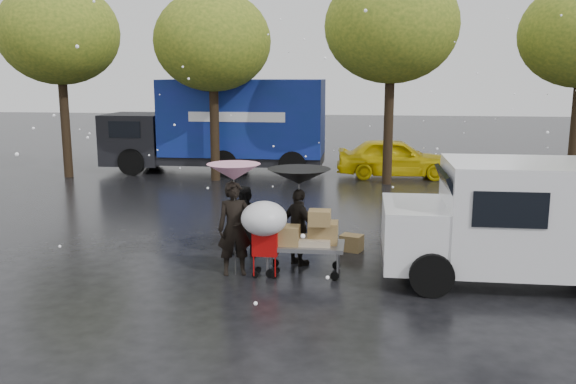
# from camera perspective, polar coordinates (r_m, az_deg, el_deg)

# --- Properties ---
(ground) EXTENTS (90.00, 90.00, 0.00)m
(ground) POSITION_cam_1_polar(r_m,az_deg,el_deg) (11.56, -1.72, -7.77)
(ground) COLOR black
(ground) RESTS_ON ground
(person_pink) EXTENTS (0.75, 0.60, 1.77)m
(person_pink) POSITION_cam_1_polar(r_m,az_deg,el_deg) (11.40, -5.01, -3.42)
(person_pink) COLOR black
(person_pink) RESTS_ON ground
(person_middle) EXTENTS (0.83, 0.71, 1.48)m
(person_middle) POSITION_cam_1_polar(r_m,az_deg,el_deg) (12.49, -3.94, -2.83)
(person_middle) COLOR black
(person_middle) RESTS_ON ground
(person_black) EXTENTS (0.90, 0.89, 1.53)m
(person_black) POSITION_cam_1_polar(r_m,az_deg,el_deg) (11.95, 1.02, -3.32)
(person_black) COLOR black
(person_black) RESTS_ON ground
(umbrella_pink) EXTENTS (0.99, 0.99, 2.10)m
(umbrella_pink) POSITION_cam_1_polar(r_m,az_deg,el_deg) (11.19, -5.10, 1.86)
(umbrella_pink) COLOR #4C4C4C
(umbrella_pink) RESTS_ON ground
(umbrella_black) EXTENTS (1.22, 1.22, 1.93)m
(umbrella_black) POSITION_cam_1_polar(r_m,az_deg,el_deg) (11.74, 1.04, 1.46)
(umbrella_black) COLOR #4C4C4C
(umbrella_black) RESTS_ON ground
(vendor_cart) EXTENTS (1.52, 0.80, 1.27)m
(vendor_cart) POSITION_cam_1_polar(r_m,az_deg,el_deg) (11.43, 1.92, -4.19)
(vendor_cart) COLOR slate
(vendor_cart) RESTS_ON ground
(shopping_cart) EXTENTS (0.84, 0.84, 1.46)m
(shopping_cart) POSITION_cam_1_polar(r_m,az_deg,el_deg) (11.08, -2.23, -2.88)
(shopping_cart) COLOR #C00A0B
(shopping_cart) RESTS_ON ground
(white_van) EXTENTS (4.91, 2.18, 2.20)m
(white_van) POSITION_cam_1_polar(r_m,az_deg,el_deg) (11.72, 21.81, -2.42)
(white_van) COLOR white
(white_van) RESTS_ON ground
(blue_truck) EXTENTS (8.30, 2.60, 3.50)m
(blue_truck) POSITION_cam_1_polar(r_m,az_deg,el_deg) (23.30, -6.21, 6.14)
(blue_truck) COLOR navy
(blue_truck) RESTS_ON ground
(box_ground_near) EXTENTS (0.50, 0.43, 0.41)m
(box_ground_near) POSITION_cam_1_polar(r_m,az_deg,el_deg) (12.64, 12.97, -5.44)
(box_ground_near) COLOR olive
(box_ground_near) RESTS_ON ground
(box_ground_far) EXTENTS (0.54, 0.48, 0.35)m
(box_ground_far) POSITION_cam_1_polar(r_m,az_deg,el_deg) (13.11, 5.96, -4.75)
(box_ground_far) COLOR olive
(box_ground_far) RESTS_ON ground
(yellow_taxi) EXTENTS (4.23, 1.80, 1.43)m
(yellow_taxi) POSITION_cam_1_polar(r_m,az_deg,el_deg) (22.49, 9.97, 3.19)
(yellow_taxi) COLOR yellow
(yellow_taxi) RESTS_ON ground
(tree_row) EXTENTS (21.60, 4.40, 7.12)m
(tree_row) POSITION_cam_1_polar(r_m,az_deg,el_deg) (20.96, 1.25, 14.59)
(tree_row) COLOR black
(tree_row) RESTS_ON ground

